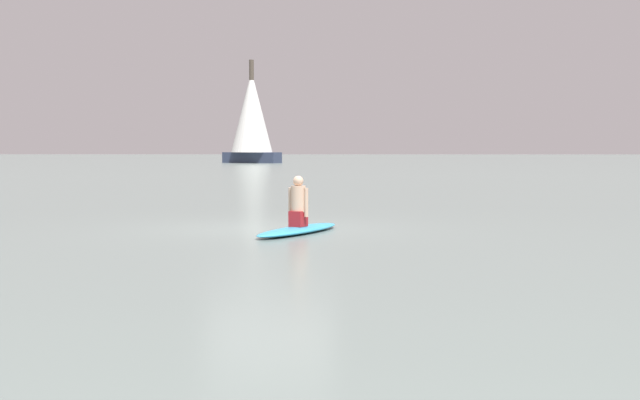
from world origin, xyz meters
TOP-DOWN VIEW (x-y plane):
  - ground_plane at (0.00, 0.00)m, footprint 400.00×400.00m
  - surfboard at (-0.62, 0.86)m, footprint 1.76×2.83m
  - person_paddler at (-0.62, 0.86)m, footprint 0.40×0.39m
  - sailboat_center_horizon at (8.83, -74.36)m, footprint 6.46×5.76m

SIDE VIEW (x-z plane):
  - ground_plane at x=0.00m, z-range 0.00..0.00m
  - surfboard at x=-0.62m, z-range 0.00..0.13m
  - person_paddler at x=-0.62m, z-range 0.08..1.02m
  - sailboat_center_horizon at x=8.83m, z-range -0.37..10.47m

